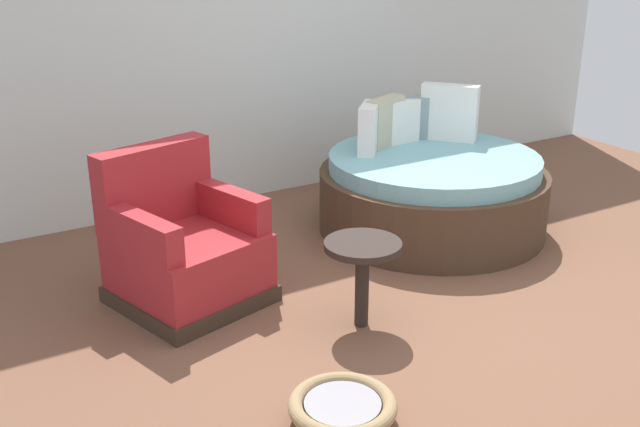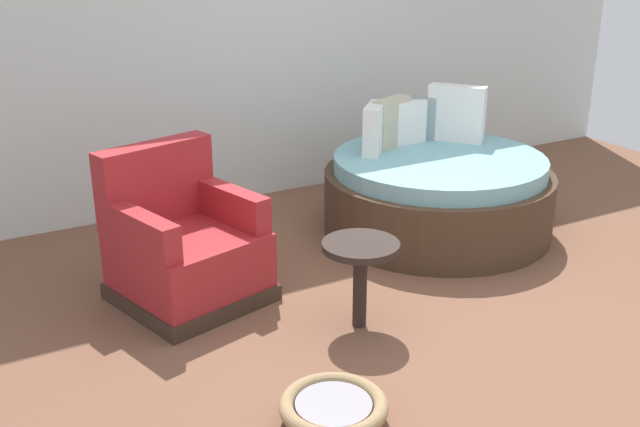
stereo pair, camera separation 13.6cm
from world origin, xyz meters
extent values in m
cube|color=brown|center=(0.00, 0.00, -0.01)|extent=(8.00, 8.00, 0.02)
cube|color=silver|center=(0.00, 2.59, 1.60)|extent=(8.00, 0.12, 3.19)
cylinder|color=#473323|center=(0.86, 1.13, 0.23)|extent=(1.71, 1.71, 0.47)
cylinder|color=#7AB7C1|center=(0.86, 1.13, 0.53)|extent=(1.57, 1.57, 0.12)
cube|color=white|center=(1.22, 1.42, 0.81)|extent=(0.37, 0.42, 0.44)
cube|color=gray|center=(1.06, 1.57, 0.75)|extent=(0.35, 0.25, 0.34)
cube|color=white|center=(0.83, 1.55, 0.75)|extent=(0.34, 0.14, 0.33)
cube|color=#BCB293|center=(0.69, 1.54, 0.77)|extent=(0.39, 0.25, 0.37)
cube|color=white|center=(0.50, 1.46, 0.77)|extent=(0.33, 0.35, 0.36)
cube|color=#38281E|center=(-1.17, 0.95, 0.05)|extent=(0.98, 0.98, 0.10)
cube|color=#A32328|center=(-1.17, 0.95, 0.27)|extent=(0.93, 0.93, 0.34)
cube|color=#A32328|center=(-1.25, 1.25, 0.69)|extent=(0.78, 0.35, 0.50)
cube|color=#A32328|center=(-1.48, 0.87, 0.55)|extent=(0.29, 0.69, 0.22)
cube|color=#A32328|center=(-0.86, 1.03, 0.55)|extent=(0.29, 0.69, 0.22)
cylinder|color=#9E7F56|center=(-1.03, -0.57, 0.03)|extent=(0.44, 0.44, 0.06)
torus|color=#9E7F56|center=(-1.03, -0.57, 0.10)|extent=(0.51, 0.51, 0.07)
cylinder|color=gray|center=(-1.03, -0.57, 0.08)|extent=(0.36, 0.36, 0.05)
cylinder|color=#2D231E|center=(-0.43, 0.16, 0.24)|extent=(0.08, 0.08, 0.48)
cylinder|color=#2D231E|center=(-0.43, 0.16, 0.50)|extent=(0.44, 0.44, 0.04)
camera|label=1|loc=(-2.64, -3.03, 2.17)|focal=42.36mm
camera|label=2|loc=(-2.52, -3.10, 2.17)|focal=42.36mm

